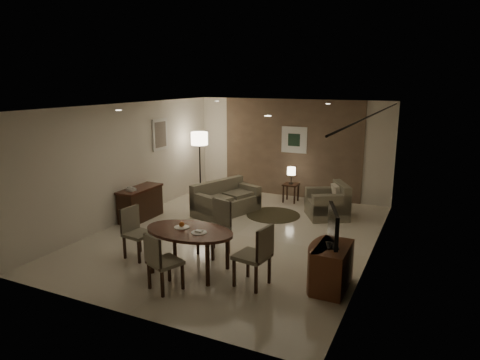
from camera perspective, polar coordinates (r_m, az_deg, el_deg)
The scene contains 31 objects.
room_shell at distance 9.11m, azimuth 0.54°, elevation 1.49°, with size 5.50×7.00×2.70m.
taupe_accent at distance 11.94m, azimuth 6.78°, elevation 4.19°, with size 3.96×0.03×2.70m, color brown.
curtain_wall at distance 8.00m, azimuth 16.99°, elevation -0.99°, with size 0.08×6.70×2.58m, color #B9A990, non-canonical shape.
curtain_rod at distance 7.79m, azimuth 17.64°, elevation 8.46°, with size 0.03×0.03×6.80m, color black.
art_back_frame at distance 11.85m, azimuth 7.23°, elevation 5.34°, with size 0.72×0.03×0.72m, color silver.
art_back_canvas at distance 11.83m, azimuth 7.21°, elevation 5.33°, with size 0.34×0.01×0.34m, color #192E1E.
art_left_frame at distance 11.08m, azimuth -10.61°, elevation 5.98°, with size 0.03×0.60×0.80m, color silver.
art_left_canvas at distance 11.07m, azimuth -10.55°, elevation 5.98°, with size 0.01×0.46×0.64m, color gray.
downlight_nl at distance 7.84m, azimuth -15.89°, elevation 8.93°, with size 0.10×0.10×0.01m, color white.
downlight_nr at distance 6.37m, azimuth 3.72°, elevation 8.52°, with size 0.10×0.10×0.01m, color white.
downlight_fl at distance 10.82m, azimuth -3.13°, elevation 10.45°, with size 0.10×0.10×0.01m, color white.
downlight_fr at distance 9.80m, azimuth 11.66°, elevation 9.92°, with size 0.10×0.10×0.01m, color white.
console_desk at distance 10.30m, azimuth -13.12°, elevation -3.07°, with size 0.48×1.20×0.75m, color #451E16, non-canonical shape.
telephone at distance 9.97m, azimuth -14.32°, elevation -1.15°, with size 0.20×0.14×0.09m, color white, non-canonical shape.
tv_cabinet at distance 6.96m, azimuth 12.20°, elevation -11.32°, with size 0.48×0.90×0.70m, color brown, non-canonical shape.
flat_tv at distance 6.71m, azimuth 12.31°, elevation -6.08°, with size 0.06×0.88×0.60m, color black, non-canonical shape.
dining_table at distance 7.42m, azimuth -6.71°, elevation -9.34°, with size 1.58×0.99×0.74m, color #451E16, non-canonical shape.
chair_near at distance 6.83m, azimuth -9.94°, elevation -10.64°, with size 0.45×0.45×0.93m, color gray, non-canonical shape.
chair_far at distance 8.02m, azimuth -3.63°, elevation -6.46°, with size 0.49×0.49×1.02m, color gray, non-canonical shape.
chair_left at distance 8.08m, azimuth -13.36°, elevation -6.95°, with size 0.45×0.45×0.94m, color gray, non-canonical shape.
chair_right at distance 6.84m, azimuth 1.61°, elevation -9.99°, with size 0.49×0.49×1.02m, color gray, non-canonical shape.
plate_a at distance 7.41m, azimuth -7.77°, elevation -6.26°, with size 0.26×0.26×0.02m, color white.
plate_b at distance 7.13m, azimuth -5.49°, elevation -6.99°, with size 0.26×0.26×0.02m, color white.
fruit_apple at distance 7.39m, azimuth -7.79°, elevation -5.87°, with size 0.09×0.09×0.09m, color #B65114.
napkin at distance 7.12m, azimuth -5.50°, elevation -6.82°, with size 0.12×0.08×0.03m, color white.
round_rug at distance 10.44m, azimuth 4.45°, elevation -4.66°, with size 1.30×1.30×0.01m, color #3D3922.
sofa at distance 10.46m, azimuth -1.82°, elevation -2.41°, with size 0.82×1.65×0.77m, color gray, non-canonical shape.
armchair at distance 10.35m, azimuth 11.53°, elevation -2.70°, with size 0.93×0.87×0.82m, color gray, non-canonical shape.
side_table at distance 11.55m, azimuth 6.79°, elevation -1.71°, with size 0.39×0.39×0.50m, color black, non-canonical shape.
table_lamp at distance 11.43m, azimuth 6.85°, elevation 0.70°, with size 0.22×0.22×0.50m, color #FFEAC1, non-canonical shape.
floor_lamp at distance 11.92m, azimuth -5.36°, elevation 2.05°, with size 0.46×0.46×1.81m, color #FFE5B7, non-canonical shape.
Camera 1 is at (3.74, -7.70, 3.20)m, focal length 32.00 mm.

